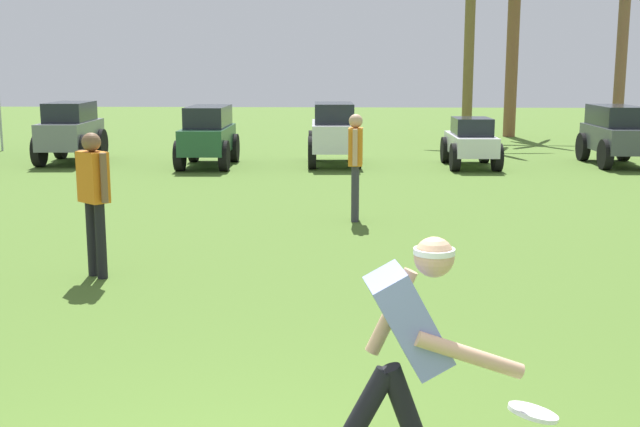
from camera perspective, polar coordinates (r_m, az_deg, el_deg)
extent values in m
cylinder|color=black|center=(4.45, 6.53, -14.83)|extent=(0.37, 0.17, 0.72)
cube|color=#7A84C6|center=(4.22, 6.28, -7.52)|extent=(0.48, 0.40, 0.57)
sphere|color=tan|center=(4.16, 8.12, -3.08)|extent=(0.24, 0.24, 0.21)
cylinder|color=white|center=(4.15, 8.13, -2.68)|extent=(0.24, 0.24, 0.03)
cylinder|color=tan|center=(4.17, 10.59, -9.87)|extent=(0.58, 0.16, 0.27)
cylinder|color=tan|center=(4.40, 5.09, -6.96)|extent=(0.29, 0.12, 0.49)
cylinder|color=white|center=(4.38, 14.91, -13.51)|extent=(0.34, 0.34, 0.08)
cylinder|color=black|center=(8.85, -15.31, -1.90)|extent=(0.16, 0.16, 0.82)
cylinder|color=black|center=(9.00, -15.91, -1.72)|extent=(0.16, 0.16, 0.82)
cube|color=orange|center=(8.81, -15.83, 2.51)|extent=(0.39, 0.37, 0.54)
cylinder|color=brown|center=(8.63, -15.12, 2.46)|extent=(0.10, 0.10, 0.52)
cylinder|color=brown|center=(8.99, -16.53, 2.69)|extent=(0.10, 0.10, 0.52)
sphere|color=brown|center=(8.77, -15.96, 4.91)|extent=(0.28, 0.28, 0.20)
cylinder|color=#33333D|center=(11.64, 2.50, 1.39)|extent=(0.11, 0.11, 0.82)
cylinder|color=#33333D|center=(11.82, 2.53, 1.53)|extent=(0.11, 0.11, 0.82)
cube|color=orange|center=(11.64, 2.54, 4.77)|extent=(0.21, 0.35, 0.54)
cylinder|color=tan|center=(11.43, 2.51, 4.71)|extent=(0.07, 0.07, 0.52)
cylinder|color=tan|center=(11.85, 2.58, 4.92)|extent=(0.07, 0.07, 0.52)
sphere|color=tan|center=(11.61, 2.56, 6.59)|extent=(0.21, 0.21, 0.20)
cube|color=slate|center=(19.61, -17.31, 5.40)|extent=(1.10, 2.40, 0.60)
cube|color=#1E232B|center=(19.62, -17.36, 6.92)|extent=(0.94, 1.59, 0.44)
cylinder|color=black|center=(20.52, -17.97, 4.73)|extent=(0.22, 0.73, 0.72)
cylinder|color=black|center=(20.25, -15.31, 4.80)|extent=(0.22, 0.73, 0.72)
cylinder|color=black|center=(19.05, -19.34, 4.24)|extent=(0.22, 0.73, 0.72)
cylinder|color=black|center=(18.75, -16.50, 4.31)|extent=(0.22, 0.73, 0.72)
cube|color=#235133|center=(18.23, -7.98, 5.24)|extent=(1.00, 2.42, 0.55)
cube|color=#1E232B|center=(18.33, -7.94, 6.86)|extent=(0.87, 1.81, 0.46)
cylinder|color=black|center=(19.16, -8.98, 4.64)|extent=(0.19, 0.66, 0.66)
cylinder|color=black|center=(19.01, -6.12, 4.67)|extent=(0.19, 0.66, 0.66)
cylinder|color=black|center=(17.52, -9.95, 4.07)|extent=(0.19, 0.66, 0.66)
cylinder|color=black|center=(17.36, -6.83, 4.10)|extent=(0.19, 0.66, 0.66)
cube|color=silver|center=(18.34, 0.98, 5.55)|extent=(1.09, 2.39, 0.60)
cube|color=#1E232B|center=(18.35, 0.99, 7.18)|extent=(0.93, 1.59, 0.44)
cylinder|color=black|center=(19.14, -0.54, 4.86)|extent=(0.21, 0.73, 0.72)
cylinder|color=black|center=(19.16, 2.40, 4.85)|extent=(0.21, 0.73, 0.72)
cylinder|color=black|center=(17.59, -0.56, 4.35)|extent=(0.21, 0.73, 0.72)
cylinder|color=black|center=(17.61, 2.64, 4.35)|extent=(0.21, 0.73, 0.72)
cube|color=silver|center=(18.28, 10.66, 4.88)|extent=(0.94, 2.22, 0.42)
cube|color=#1E232B|center=(18.15, 10.75, 6.10)|extent=(0.81, 1.11, 0.38)
cylinder|color=black|center=(18.99, 8.92, 4.50)|extent=(0.19, 0.60, 0.60)
cylinder|color=black|center=(19.13, 11.60, 4.46)|extent=(0.19, 0.60, 0.60)
cylinder|color=black|center=(17.48, 9.58, 3.97)|extent=(0.19, 0.60, 0.60)
cylinder|color=black|center=(17.63, 12.49, 3.92)|extent=(0.19, 0.60, 0.60)
cube|color=#474C51|center=(19.46, 20.29, 5.02)|extent=(0.98, 2.41, 0.55)
cube|color=#1E232B|center=(19.56, 20.24, 6.54)|extent=(0.86, 1.81, 0.46)
cylinder|color=black|center=(20.13, 18.19, 4.53)|extent=(0.19, 0.66, 0.66)
cylinder|color=black|center=(20.42, 20.79, 4.45)|extent=(0.19, 0.66, 0.66)
cylinder|color=black|center=(18.54, 19.63, 3.97)|extent=(0.19, 0.66, 0.66)
cylinder|color=brown|center=(24.06, 10.55, 11.41)|extent=(0.30, 0.30, 5.38)
cylinder|color=brown|center=(26.22, 13.50, 10.80)|extent=(0.38, 0.38, 5.00)
cylinder|color=brown|center=(26.66, 20.66, 10.70)|extent=(0.34, 0.34, 5.27)
cylinder|color=#B2B5BA|center=(22.92, -21.82, 6.78)|extent=(0.06, 0.06, 2.10)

